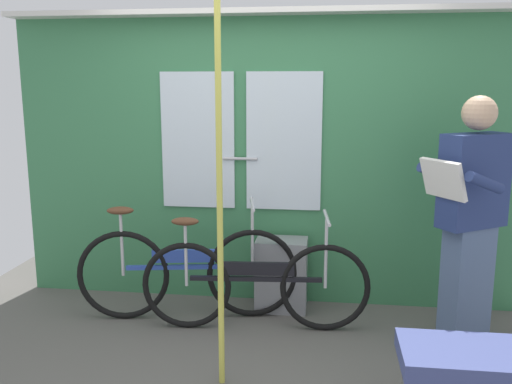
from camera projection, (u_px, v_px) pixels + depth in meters
ground_plane at (242, 379)px, 3.47m from camera, size 5.10×4.23×0.04m
train_door_wall at (265, 155)px, 4.50m from camera, size 4.10×0.28×2.35m
bicycle_near_door at (187, 271)px, 4.26m from camera, size 1.68×0.47×0.91m
bicycle_leaning_behind at (254, 283)px, 4.07m from camera, size 1.68×0.44×0.87m
passenger_reading_newspaper at (470, 217)px, 3.75m from camera, size 0.63×0.58×1.72m
trash_bin_by_wall at (281, 274)px, 4.45m from camera, size 0.41×0.28×0.58m
handrail_pole at (220, 198)px, 3.17m from camera, size 0.04×0.04×2.31m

